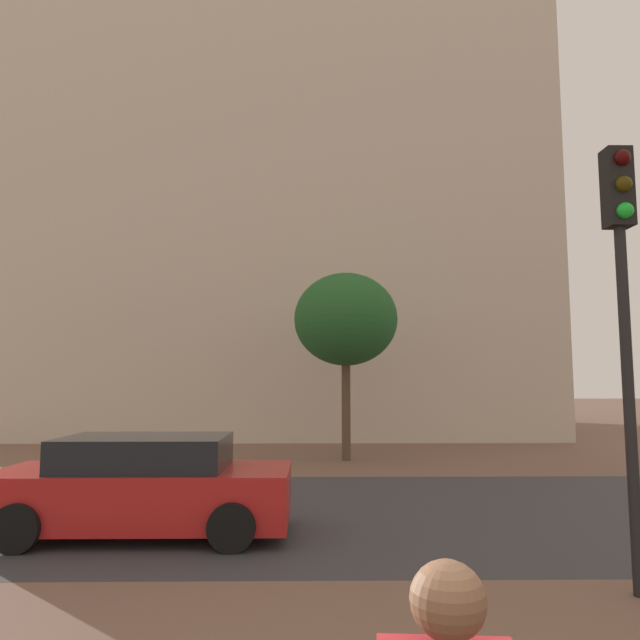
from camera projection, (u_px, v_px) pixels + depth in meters
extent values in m
plane|color=brown|center=(314.00, 496.00, 11.27)|extent=(120.00, 120.00, 0.00)
cube|color=#38383D|center=(315.00, 511.00, 9.98)|extent=(120.00, 7.01, 0.00)
cube|color=beige|center=(264.00, 228.00, 28.66)|extent=(23.83, 14.20, 19.49)
cube|color=#2D3842|center=(266.00, 21.00, 29.80)|extent=(21.92, 13.06, 2.40)
cube|color=beige|center=(319.00, 106.00, 29.36)|extent=(5.79, 5.79, 32.22)
cylinder|color=beige|center=(510.00, 164.00, 23.37)|extent=(2.80, 2.80, 21.87)
sphere|color=brown|center=(448.00, 600.00, 1.65)|extent=(0.22, 0.22, 0.22)
cube|color=red|center=(144.00, 495.00, 8.47)|extent=(4.25, 1.73, 0.78)
cube|color=black|center=(145.00, 452.00, 8.53)|extent=(2.38, 1.52, 0.47)
cylinder|color=black|center=(246.00, 500.00, 9.32)|extent=(0.64, 0.22, 0.64)
cylinder|color=black|center=(232.00, 527.00, 7.60)|extent=(0.64, 0.22, 0.64)
cylinder|color=black|center=(71.00, 501.00, 9.28)|extent=(0.64, 0.22, 0.64)
cylinder|color=black|center=(17.00, 528.00, 7.56)|extent=(0.64, 0.22, 0.64)
cylinder|color=black|center=(629.00, 406.00, 6.23)|extent=(0.12, 0.12, 3.94)
cube|color=black|center=(617.00, 188.00, 6.48)|extent=(0.28, 0.24, 0.90)
sphere|color=#390606|center=(622.00, 158.00, 6.39)|extent=(0.18, 0.18, 0.18)
sphere|color=#3C3306|center=(623.00, 184.00, 6.35)|extent=(0.18, 0.18, 0.18)
sphere|color=green|center=(625.00, 211.00, 6.32)|extent=(0.18, 0.18, 0.18)
cylinder|color=brown|center=(346.00, 410.00, 16.41)|extent=(0.25, 0.25, 2.81)
ellipsoid|color=#235B28|center=(346.00, 319.00, 16.68)|extent=(2.97, 2.97, 2.68)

